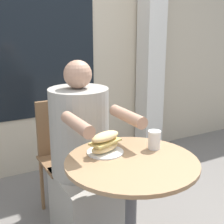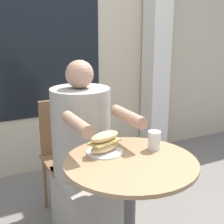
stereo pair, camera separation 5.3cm
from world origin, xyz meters
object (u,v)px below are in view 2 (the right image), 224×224
(sandwich_on_plate, at_px, (105,143))
(diner_chair, at_px, (67,146))
(cafe_table, at_px, (130,197))
(seated_diner, at_px, (84,164))
(drink_cup, at_px, (154,140))

(sandwich_on_plate, bearing_deg, diner_chair, 86.98)
(cafe_table, height_order, seated_diner, seated_diner)
(diner_chair, relative_size, sandwich_on_plate, 4.35)
(seated_diner, bearing_deg, sandwich_on_plate, 85.04)
(sandwich_on_plate, bearing_deg, seated_diner, 84.48)
(diner_chair, relative_size, drink_cup, 8.55)
(sandwich_on_plate, distance_m, drink_cup, 0.27)
(seated_diner, bearing_deg, drink_cup, 115.68)
(seated_diner, bearing_deg, diner_chair, -89.65)
(cafe_table, height_order, sandwich_on_plate, sandwich_on_plate)
(drink_cup, bearing_deg, sandwich_on_plate, 163.02)
(cafe_table, distance_m, sandwich_on_plate, 0.31)
(seated_diner, relative_size, sandwich_on_plate, 6.01)
(cafe_table, distance_m, seated_diner, 0.54)
(sandwich_on_plate, bearing_deg, cafe_table, -64.03)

